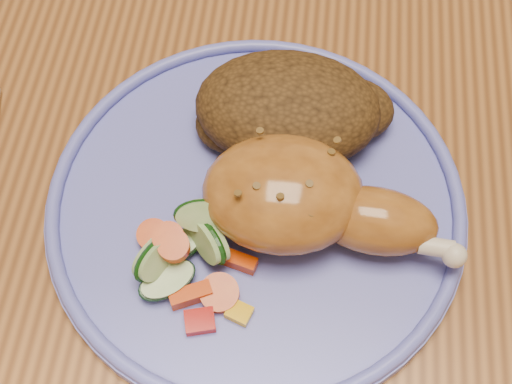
# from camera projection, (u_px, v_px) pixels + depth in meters

# --- Properties ---
(dining_table) EXTENTS (0.90, 1.40, 0.75)m
(dining_table) POSITION_uv_depth(u_px,v_px,m) (304.00, 202.00, 0.62)
(dining_table) COLOR brown
(dining_table) RESTS_ON ground
(plate) EXTENTS (0.30, 0.30, 0.01)m
(plate) POSITION_uv_depth(u_px,v_px,m) (256.00, 206.00, 0.51)
(plate) COLOR #5E62C7
(plate) RESTS_ON dining_table
(plate_rim) EXTENTS (0.30, 0.30, 0.01)m
(plate_rim) POSITION_uv_depth(u_px,v_px,m) (256.00, 199.00, 0.50)
(plate_rim) COLOR #5E62C7
(plate_rim) RESTS_ON plate
(chicken_leg) EXTENTS (0.18, 0.09, 0.06)m
(chicken_leg) POSITION_uv_depth(u_px,v_px,m) (305.00, 200.00, 0.48)
(chicken_leg) COLOR #A76423
(chicken_leg) RESTS_ON plate
(rice_pilaf) EXTENTS (0.15, 0.10, 0.06)m
(rice_pilaf) POSITION_uv_depth(u_px,v_px,m) (292.00, 110.00, 0.52)
(rice_pilaf) COLOR #462C11
(rice_pilaf) RESTS_ON plate
(vegetable_pile) EXTENTS (0.09, 0.09, 0.05)m
(vegetable_pile) POSITION_uv_depth(u_px,v_px,m) (185.00, 253.00, 0.47)
(vegetable_pile) COLOR #A50A05
(vegetable_pile) RESTS_ON plate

